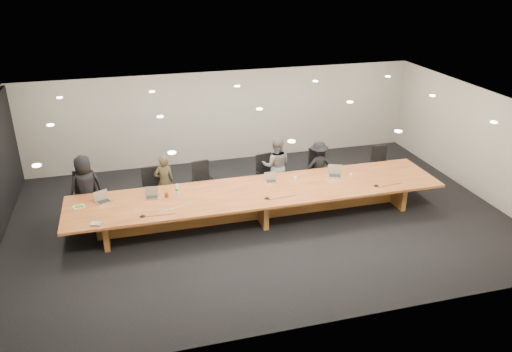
{
  "coord_description": "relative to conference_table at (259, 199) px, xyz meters",
  "views": [
    {
      "loc": [
        -2.91,
        -10.39,
        5.91
      ],
      "look_at": [
        0.0,
        0.3,
        1.0
      ],
      "focal_mm": 35.0,
      "sensor_mm": 36.0,
      "label": 1
    }
  ],
  "objects": [
    {
      "name": "chair_left",
      "position": [
        -2.44,
        1.23,
        0.02
      ],
      "size": [
        0.58,
        0.58,
        1.07
      ],
      "primitive_type": null,
      "rotation": [
        0.0,
        0.0,
        0.06
      ],
      "color": "black",
      "rests_on": "ground"
    },
    {
      "name": "mic_right",
      "position": [
        2.83,
        -0.51,
        0.25
      ],
      "size": [
        0.18,
        0.18,
        0.03
      ],
      "primitive_type": "cone",
      "rotation": [
        0.0,
        0.0,
        -0.38
      ],
      "color": "black",
      "rests_on": "conference_table"
    },
    {
      "name": "chair_far_right",
      "position": [
        3.9,
        1.23,
        -0.0
      ],
      "size": [
        0.61,
        0.61,
        1.03
      ],
      "primitive_type": null,
      "rotation": [
        0.0,
        0.0,
        -0.17
      ],
      "color": "black",
      "rests_on": "ground"
    },
    {
      "name": "paper_cup_near",
      "position": [
        1.03,
        0.36,
        0.27
      ],
      "size": [
        0.08,
        0.08,
        0.09
      ],
      "primitive_type": "cone",
      "rotation": [
        0.0,
        0.0,
        0.11
      ],
      "color": "white",
      "rests_on": "conference_table"
    },
    {
      "name": "person_a",
      "position": [
        -4.02,
        1.17,
        0.28
      ],
      "size": [
        0.91,
        0.75,
        1.6
      ],
      "primitive_type": "imported",
      "rotation": [
        0.0,
        0.0,
        3.5
      ],
      "color": "black",
      "rests_on": "ground"
    },
    {
      "name": "chair_right",
      "position": [
        2.05,
        1.21,
        0.06
      ],
      "size": [
        0.61,
        0.61,
        1.16
      ],
      "primitive_type": null,
      "rotation": [
        0.0,
        0.0,
        0.04
      ],
      "color": "black",
      "rests_on": "ground"
    },
    {
      "name": "laptop_a",
      "position": [
        -3.6,
        0.34,
        0.36
      ],
      "size": [
        0.39,
        0.35,
        0.26
      ],
      "primitive_type": null,
      "rotation": [
        0.0,
        0.0,
        0.44
      ],
      "color": "tan",
      "rests_on": "conference_table"
    },
    {
      "name": "laptop_d",
      "position": [
        0.42,
        0.39,
        0.35
      ],
      "size": [
        0.31,
        0.24,
        0.23
      ],
      "primitive_type": null,
      "rotation": [
        0.0,
        0.0,
        -0.08
      ],
      "color": "#C2B794",
      "rests_on": "conference_table"
    },
    {
      "name": "av_box",
      "position": [
        -3.75,
        -0.7,
        0.25
      ],
      "size": [
        0.26,
        0.23,
        0.03
      ],
      "primitive_type": "cube",
      "rotation": [
        0.0,
        0.0,
        -0.33
      ],
      "color": "#9FA0A4",
      "rests_on": "conference_table"
    },
    {
      "name": "chair_far_left",
      "position": [
        -4.1,
        1.16,
        0.06
      ],
      "size": [
        0.68,
        0.68,
        1.17
      ],
      "primitive_type": null,
      "rotation": [
        0.0,
        0.0,
        -0.16
      ],
      "color": "black",
      "rests_on": "ground"
    },
    {
      "name": "back_wall",
      "position": [
        0.0,
        4.0,
        0.88
      ],
      "size": [
        12.0,
        0.02,
        2.8
      ],
      "primitive_type": "cube",
      "color": "silver",
      "rests_on": "ground"
    },
    {
      "name": "paper_cup_far",
      "position": [
        2.47,
        0.18,
        0.27
      ],
      "size": [
        0.08,
        0.08,
        0.08
      ],
      "primitive_type": "cone",
      "rotation": [
        0.0,
        0.0,
        -0.13
      ],
      "color": "white",
      "rests_on": "conference_table"
    },
    {
      "name": "mic_center",
      "position": [
        0.05,
        -0.47,
        0.25
      ],
      "size": [
        0.17,
        0.17,
        0.03
      ],
      "primitive_type": "cone",
      "rotation": [
        0.0,
        0.0,
        -0.32
      ],
      "color": "black",
      "rests_on": "conference_table"
    },
    {
      "name": "chair_mid_left",
      "position": [
        -1.14,
        1.3,
        0.02
      ],
      "size": [
        0.61,
        0.61,
        1.07
      ],
      "primitive_type": null,
      "rotation": [
        0.0,
        0.0,
        0.14
      ],
      "color": "black",
      "rests_on": "ground"
    },
    {
      "name": "chair_mid_right",
      "position": [
        0.6,
        1.33,
        0.02
      ],
      "size": [
        0.65,
        0.65,
        1.08
      ],
      "primitive_type": null,
      "rotation": [
        0.0,
        0.0,
        0.19
      ],
      "color": "black",
      "rests_on": "ground"
    },
    {
      "name": "person_c",
      "position": [
        0.82,
        1.28,
        0.27
      ],
      "size": [
        0.91,
        0.8,
        1.57
      ],
      "primitive_type": "imported",
      "rotation": [
        0.0,
        0.0,
        2.84
      ],
      "color": "#5F5F62",
      "rests_on": "ground"
    },
    {
      "name": "notepad",
      "position": [
        -4.14,
        0.23,
        0.24
      ],
      "size": [
        0.29,
        0.25,
        0.01
      ],
      "primitive_type": "cube",
      "rotation": [
        0.0,
        0.0,
        0.24
      ],
      "color": "white",
      "rests_on": "conference_table"
    },
    {
      "name": "laptop_b",
      "position": [
        -2.52,
        0.27,
        0.35
      ],
      "size": [
        0.33,
        0.26,
        0.24
      ],
      "primitive_type": null,
      "rotation": [
        0.0,
        0.0,
        -0.11
      ],
      "color": "tan",
      "rests_on": "conference_table"
    },
    {
      "name": "water_bottle",
      "position": [
        -1.93,
        0.3,
        0.35
      ],
      "size": [
        0.1,
        0.1,
        0.25
      ],
      "primitive_type": "cylinder",
      "rotation": [
        0.0,
        0.0,
        -0.29
      ],
      "color": "silver",
      "rests_on": "conference_table"
    },
    {
      "name": "mic_left",
      "position": [
        -2.79,
        -0.59,
        0.25
      ],
      "size": [
        0.16,
        0.16,
        0.03
      ],
      "primitive_type": "cone",
      "rotation": [
        0.0,
        0.0,
        0.18
      ],
      "color": "black",
      "rests_on": "conference_table"
    },
    {
      "name": "ground",
      "position": [
        0.0,
        0.0,
        -0.52
      ],
      "size": [
        12.0,
        12.0,
        0.0
      ],
      "primitive_type": "plane",
      "color": "black",
      "rests_on": "ground"
    },
    {
      "name": "conference_table",
      "position": [
        0.0,
        0.0,
        0.0
      ],
      "size": [
        9.0,
        1.8,
        0.75
      ],
      "color": "brown",
      "rests_on": "ground"
    },
    {
      "name": "amber_mug",
      "position": [
        -2.18,
        0.22,
        0.28
      ],
      "size": [
        0.11,
        0.11,
        0.11
      ],
      "primitive_type": "cylinder",
      "rotation": [
        0.0,
        0.0,
        -0.41
      ],
      "color": "brown",
      "rests_on": "conference_table"
    },
    {
      "name": "person_b",
      "position": [
        -2.14,
        1.25,
        0.17
      ],
      "size": [
        0.55,
        0.4,
        1.38
      ],
      "primitive_type": "imported",
      "rotation": [
        0.0,
        0.0,
        3.29
      ],
      "color": "#352F1D",
      "rests_on": "ground"
    },
    {
      "name": "laptop_e",
      "position": [
        2.08,
        0.29,
        0.37
      ],
      "size": [
        0.43,
        0.38,
        0.28
      ],
      "primitive_type": null,
      "rotation": [
        0.0,
        0.0,
        -0.38
      ],
      "color": "tan",
      "rests_on": "conference_table"
    },
    {
      "name": "lime_gadget",
      "position": [
        -4.12,
        0.22,
        0.26
      ],
      "size": [
        0.19,
        0.11,
        0.03
      ],
      "primitive_type": "cube",
      "rotation": [
        0.0,
        0.0,
        -0.07
      ],
      "color": "#58AB2D",
      "rests_on": "notepad"
    },
    {
      "name": "person_d",
      "position": [
        2.0,
        1.2,
        0.16
      ],
      "size": [
        0.9,
        0.54,
        1.37
      ],
      "primitive_type": "imported",
      "rotation": [
        0.0,
        0.0,
        3.17
      ],
      "color": "black",
      "rests_on": "ground"
    }
  ]
}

